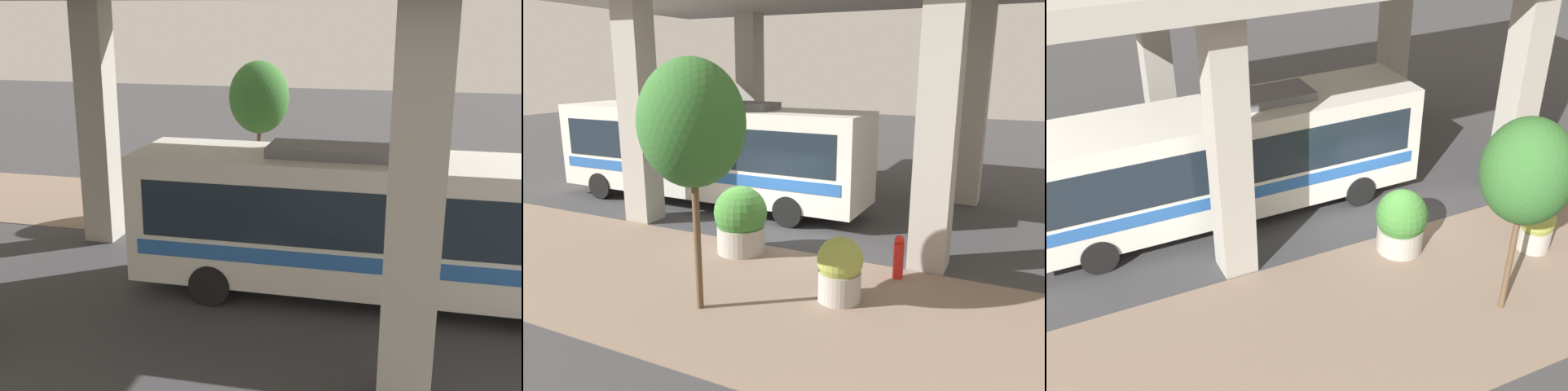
{
  "view_description": "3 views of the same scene",
  "coord_description": "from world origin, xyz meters",
  "views": [
    {
      "loc": [
        17.96,
        4.49,
        6.8
      ],
      "look_at": [
        0.16,
        0.27,
        1.57
      ],
      "focal_mm": 45.0,
      "sensor_mm": 36.0,
      "label": 1
    },
    {
      "loc": [
        -11.9,
        -6.68,
        4.96
      ],
      "look_at": [
        1.85,
        0.15,
        1.01
      ],
      "focal_mm": 35.0,
      "sensor_mm": 36.0,
      "label": 2
    },
    {
      "loc": [
        -13.17,
        9.06,
        10.81
      ],
      "look_at": [
        1.03,
        2.21,
        1.34
      ],
      "focal_mm": 45.0,
      "sensor_mm": 36.0,
      "label": 3
    }
  ],
  "objects": [
    {
      "name": "ground_plane",
      "position": [
        0.0,
        0.0,
        0.0
      ],
      "size": [
        80.0,
        80.0,
        0.0
      ],
      "primitive_type": "plane",
      "color": "#38383A",
      "rests_on": "ground"
    },
    {
      "name": "sidewalk_strip",
      "position": [
        -3.0,
        0.0,
        0.01
      ],
      "size": [
        6.0,
        40.0,
        0.02
      ],
      "color": "#7A6656",
      "rests_on": "ground"
    },
    {
      "name": "overpass",
      "position": [
        4.0,
        0.0,
        6.62
      ],
      "size": [
        9.4,
        17.19,
        7.65
      ],
      "color": "#9E998E",
      "rests_on": "ground"
    },
    {
      "name": "bus",
      "position": [
        3.08,
        3.83,
        2.03
      ],
      "size": [
        2.74,
        11.76,
        3.74
      ],
      "color": "silver",
      "rests_on": "ground"
    },
    {
      "name": "fire_hydrant",
      "position": [
        -0.6,
        -4.1,
        0.55
      ],
      "size": [
        0.5,
        0.24,
        1.09
      ],
      "color": "red",
      "rests_on": "ground"
    },
    {
      "name": "planter_front",
      "position": [
        -0.72,
        0.17,
        0.91
      ],
      "size": [
        1.43,
        1.43,
        1.84
      ],
      "color": "#9E998E",
      "rests_on": "ground"
    },
    {
      "name": "planter_middle",
      "position": [
        -2.32,
        -3.25,
        0.72
      ],
      "size": [
        0.99,
        0.99,
        1.44
      ],
      "color": "#9E998E",
      "rests_on": "ground"
    },
    {
      "name": "street_tree_near",
      "position": [
        -3.96,
        -0.77,
        3.86
      ],
      "size": [
        2.08,
        2.08,
        5.13
      ],
      "color": "brown",
      "rests_on": "ground"
    }
  ]
}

